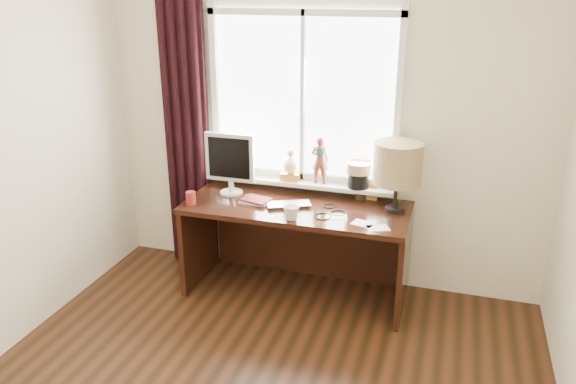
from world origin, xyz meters
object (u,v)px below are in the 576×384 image
(mug, at_px, (291,212))
(table_lamp, at_px, (398,164))
(red_cup, at_px, (191,198))
(desk, at_px, (300,230))
(monitor, at_px, (230,160))
(laptop, at_px, (289,205))

(mug, height_order, table_lamp, table_lamp)
(mug, relative_size, red_cup, 1.11)
(desk, bearing_deg, table_lamp, 0.92)
(desk, height_order, table_lamp, table_lamp)
(table_lamp, bearing_deg, monitor, -179.36)
(red_cup, bearing_deg, mug, -3.86)
(laptop, distance_m, mug, 0.25)
(laptop, bearing_deg, mug, -94.03)
(laptop, relative_size, red_cup, 3.32)
(red_cup, relative_size, table_lamp, 0.19)
(desk, bearing_deg, monitor, -179.70)
(red_cup, bearing_deg, table_lamp, 12.06)
(mug, xyz_separation_m, red_cup, (-0.81, 0.05, -0.01))
(laptop, height_order, table_lamp, table_lamp)
(monitor, xyz_separation_m, table_lamp, (1.29, 0.01, 0.09))
(laptop, xyz_separation_m, monitor, (-0.52, 0.13, 0.27))
(red_cup, bearing_deg, monitor, 56.37)
(mug, xyz_separation_m, desk, (-0.04, 0.36, -0.30))
(red_cup, height_order, desk, red_cup)
(table_lamp, bearing_deg, red_cup, -167.94)
(mug, height_order, desk, mug)
(monitor, relative_size, table_lamp, 0.94)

